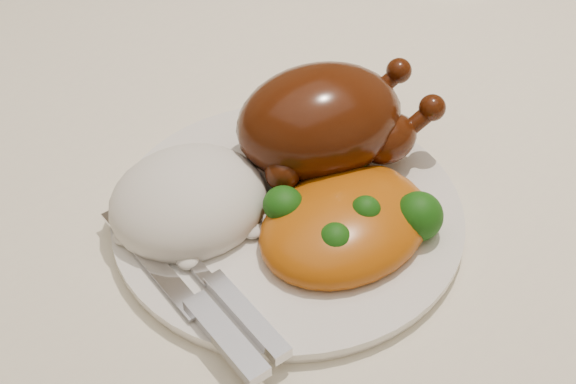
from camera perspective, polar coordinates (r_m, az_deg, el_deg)
dining_table at (r=0.82m, az=-2.97°, el=0.01°), size 1.60×0.90×0.76m
tablecloth at (r=0.77m, az=-3.16°, el=4.01°), size 1.73×1.03×0.18m
dinner_plate at (r=0.64m, az=0.00°, el=-1.70°), size 0.36×0.36×0.01m
roast_chicken at (r=0.65m, az=2.63°, el=5.11°), size 0.18×0.14×0.09m
rice_mound at (r=0.63m, az=-7.07°, el=-0.68°), size 0.14×0.13×0.07m
mac_and_cheese at (r=0.61m, az=4.54°, el=-1.78°), size 0.14×0.12×0.05m
cutlery at (r=0.57m, az=-5.51°, el=-7.80°), size 0.04×0.20×0.01m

